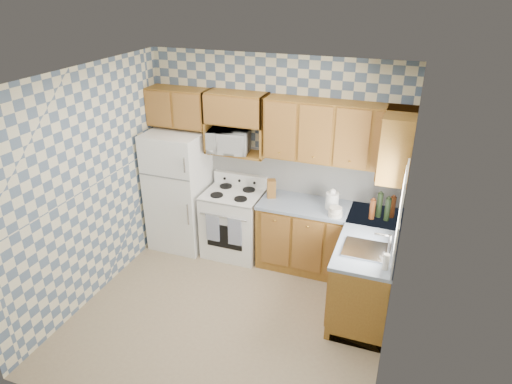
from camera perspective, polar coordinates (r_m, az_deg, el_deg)
floor at (r=5.45m, az=-3.33°, el=-15.14°), size 3.40×3.40×0.00m
back_wall at (r=6.05m, az=2.33°, el=4.17°), size 3.40×0.02×2.70m
right_wall at (r=4.36m, az=17.30°, el=-5.99°), size 0.02×3.20×2.70m
backsplash_back at (r=6.00m, az=5.92°, el=2.31°), size 2.60×0.02×0.56m
backsplash_right at (r=5.14m, az=17.66°, el=-2.98°), size 0.02×1.60×0.56m
refrigerator at (r=6.44m, az=-9.58°, el=0.24°), size 0.75×0.70×1.68m
stove_body at (r=6.31m, az=-2.80°, el=-3.95°), size 0.76×0.65×0.90m
cooktop at (r=6.10m, az=-2.89°, el=-0.22°), size 0.76×0.65×0.02m
backguard at (r=6.29m, az=-1.94°, el=1.58°), size 0.76×0.08×0.17m
dish_towel_left at (r=6.05m, az=-5.43°, el=-4.47°), size 0.18×0.02×0.38m
dish_towel_right at (r=5.94m, az=-2.68°, el=-5.00°), size 0.18×0.02×0.38m
base_cabinets_back at (r=6.01m, az=8.82°, el=-5.96°), size 1.75×0.60×0.88m
base_cabinets_right at (r=5.54m, az=13.61°, el=-9.47°), size 0.60×1.60×0.88m
countertop_back at (r=5.78m, az=9.11°, el=-2.09°), size 1.77×0.63×0.04m
countertop_right at (r=5.29m, az=14.06°, el=-5.36°), size 0.63×1.60×0.04m
upper_cabinets_back at (r=5.55m, az=10.08°, el=7.28°), size 1.75×0.33×0.74m
upper_cabinets_fridge at (r=6.21m, az=-9.63°, el=10.43°), size 0.82×0.33×0.50m
upper_cabinets_right at (r=5.30m, az=17.26°, el=5.67°), size 0.33×0.70×0.74m
microwave_shelf at (r=6.03m, az=-2.41°, el=4.95°), size 0.80×0.33×0.03m
microwave at (r=5.97m, az=-3.43°, el=6.38°), size 0.58×0.43×0.29m
sink at (r=4.98m, az=13.63°, el=-7.08°), size 0.48×0.40×0.03m
window at (r=4.71m, az=17.70°, el=-2.21°), size 0.02×0.66×0.86m
bottle_0 at (r=5.62m, az=15.18°, el=-1.58°), size 0.07×0.07×0.31m
bottle_1 at (r=5.57m, az=16.11°, el=-2.09°), size 0.07×0.07×0.29m
bottle_2 at (r=5.66m, az=16.70°, el=-1.82°), size 0.07×0.07×0.27m
bottle_3 at (r=5.57m, az=14.34°, el=-2.11°), size 0.07×0.07×0.25m
knife_block at (r=5.92m, az=1.93°, el=0.44°), size 0.15×0.15×0.24m
electric_kettle at (r=5.72m, az=9.49°, el=-1.07°), size 0.16×0.16×0.21m
food_containers at (r=5.56m, az=9.90°, el=-2.45°), size 0.17×0.17×0.11m
soap_bottle at (r=4.69m, az=15.95°, el=-8.39°), size 0.06×0.06×0.17m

